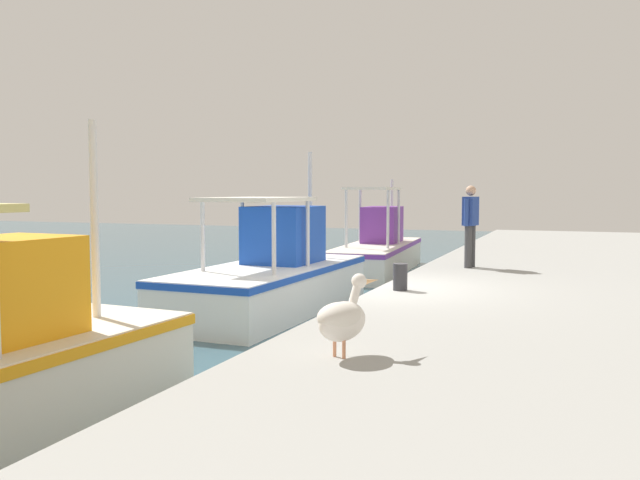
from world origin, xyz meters
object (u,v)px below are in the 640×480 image
(fishing_boat_third, at_px, (271,277))
(fisherman_standing, at_px, (470,222))
(mooring_bollard_second, at_px, (400,277))
(pelican, at_px, (342,318))
(fishing_boat_fourth, at_px, (378,250))

(fishing_boat_third, height_order, fisherman_standing, fishing_boat_third)
(fishing_boat_third, distance_m, mooring_bollard_second, 3.39)
(pelican, bearing_deg, fishing_boat_fourth, 14.68)
(fishing_boat_third, xyz_separation_m, fishing_boat_fourth, (7.09, -0.20, -0.04))
(fishing_boat_third, relative_size, pelican, 5.95)
(fishing_boat_third, distance_m, pelican, 7.02)
(pelican, relative_size, fisherman_standing, 0.54)
(fishing_boat_third, height_order, mooring_bollard_second, fishing_boat_third)
(mooring_bollard_second, bearing_deg, fishing_boat_third, 65.18)
(fishing_boat_fourth, bearing_deg, pelican, -165.32)
(fishing_boat_fourth, xyz_separation_m, fisherman_standing, (-4.74, -3.45, 1.11))
(pelican, height_order, mooring_bollard_second, pelican)
(mooring_bollard_second, bearing_deg, fisherman_standing, -8.86)
(fishing_boat_fourth, xyz_separation_m, pelican, (-13.08, -3.43, 0.53))
(pelican, height_order, fisherman_standing, fisherman_standing)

